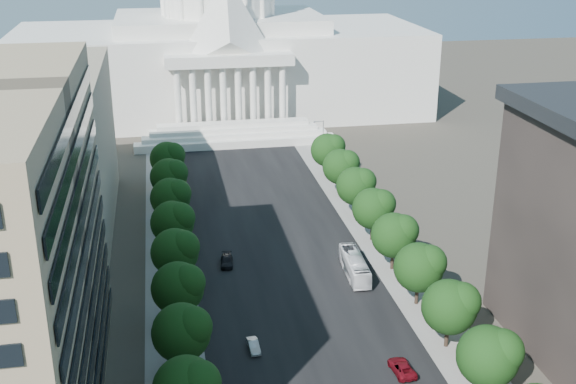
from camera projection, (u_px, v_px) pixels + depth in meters
road_asphalt at (270, 234)px, 135.37m from camera, size 30.00×260.00×0.01m
sidewalk_left at (168, 241)px, 132.18m from camera, size 8.00×260.00×0.02m
sidewalk_right at (368, 226)px, 138.55m from camera, size 8.00×260.00×0.02m
capitol at (220, 45)px, 215.56m from camera, size 120.00×56.00×73.00m
office_block_left_far at (0, 156)px, 131.20m from camera, size 38.00×52.00×30.00m
tree_l_d at (184, 331)px, 91.31m from camera, size 7.79×7.60×9.97m
tree_l_e at (180, 287)px, 102.35m from camera, size 7.79×7.60×9.97m
tree_l_f at (177, 251)px, 113.38m from camera, size 7.79×7.60×9.97m
tree_l_g at (174, 221)px, 124.42m from camera, size 7.79×7.60×9.97m
tree_l_h at (172, 197)px, 135.46m from camera, size 7.79×7.60×9.97m
tree_l_i at (170, 176)px, 146.50m from camera, size 7.79×7.60×9.97m
tree_l_j at (169, 158)px, 157.54m from camera, size 7.79×7.60×9.97m
tree_r_c at (491, 355)px, 86.30m from camera, size 7.79×7.60×9.97m
tree_r_d at (452, 305)px, 97.34m from camera, size 7.79×7.60×9.97m
tree_r_e at (421, 266)px, 108.38m from camera, size 7.79×7.60×9.97m
tree_r_f at (396, 234)px, 119.42m from camera, size 7.79×7.60×9.97m
tree_r_g at (375, 207)px, 130.46m from camera, size 7.79×7.60×9.97m
tree_r_h at (357, 185)px, 141.50m from camera, size 7.79×7.60×9.97m
tree_r_i at (342, 166)px, 152.53m from camera, size 7.79×7.60×9.97m
tree_r_j at (329, 149)px, 163.57m from camera, size 7.79×7.60×9.97m
streetlight_b at (506, 362)px, 86.05m from camera, size 2.61×0.44×9.00m
streetlight_c at (430, 268)px, 109.05m from camera, size 2.61×0.44×9.00m
streetlight_d at (381, 208)px, 132.04m from camera, size 2.61×0.44×9.00m
streetlight_e at (347, 165)px, 155.04m from camera, size 2.61×0.44×9.00m
streetlight_f at (321, 133)px, 178.04m from camera, size 2.61×0.44×9.00m
car_silver at (254, 346)px, 98.58m from camera, size 1.64×4.08×1.32m
car_red at (402, 368)px, 93.62m from camera, size 2.84×5.51×1.49m
car_dark_b at (227, 261)px, 122.84m from camera, size 2.57×5.23×1.46m
city_bus at (355, 266)px, 119.00m from camera, size 3.50×12.60×3.47m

